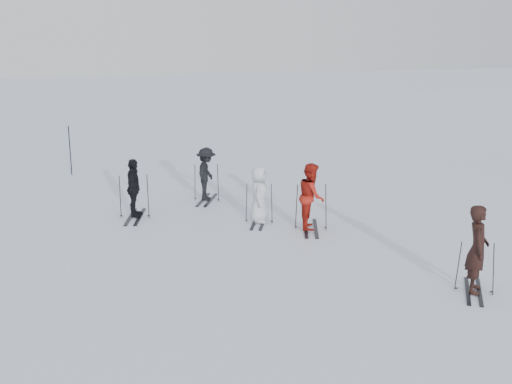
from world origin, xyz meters
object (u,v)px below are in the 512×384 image
skier_uphill_far (206,175)px  skier_near_dark (477,250)px  piste_marker (70,150)px  skier_uphill_left (134,189)px  skier_red (311,197)px  skier_grey (259,195)px

skier_uphill_far → skier_near_dark: bearing=-130.7°
piste_marker → skier_uphill_left: bearing=-73.8°
skier_uphill_left → piste_marker: (-1.85, 6.39, 0.07)m
skier_red → skier_uphill_far: 4.39m
skier_near_dark → skier_uphill_far: (-4.10, 8.88, -0.09)m
skier_grey → skier_uphill_far: 2.97m
skier_near_dark → piste_marker: 16.28m
skier_red → piste_marker: (-6.54, 8.84, 0.01)m
skier_red → skier_grey: skier_red is taller
skier_near_dark → skier_red: 5.43m
skier_red → skier_uphill_left: size_ratio=1.06×
skier_uphill_far → skier_uphill_left: bearing=143.0°
skier_near_dark → skier_grey: 6.83m
skier_red → piste_marker: 10.99m
skier_uphill_left → piste_marker: 6.66m
skier_grey → skier_uphill_left: size_ratio=0.94×
skier_near_dark → piste_marker: size_ratio=1.01×
skier_uphill_far → skier_grey: bearing=-135.7°
skier_red → piste_marker: size_ratio=0.98×
skier_near_dark → piste_marker: skier_near_dark is taller
skier_grey → piste_marker: size_ratio=0.87×
skier_near_dark → skier_red: size_ratio=1.03×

